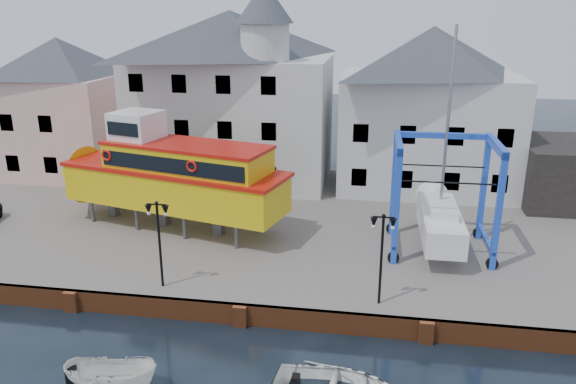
# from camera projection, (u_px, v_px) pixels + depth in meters

# --- Properties ---
(ground) EXTENTS (140.00, 140.00, 0.00)m
(ground) POSITION_uv_depth(u_px,v_px,m) (241.00, 325.00, 24.84)
(ground) COLOR black
(ground) RESTS_ON ground
(hardstanding) EXTENTS (44.00, 22.00, 1.00)m
(hardstanding) POSITION_uv_depth(u_px,v_px,m) (282.00, 224.00, 34.99)
(hardstanding) COLOR slate
(hardstanding) RESTS_ON ground
(quay_wall) EXTENTS (44.00, 0.47, 1.00)m
(quay_wall) POSITION_uv_depth(u_px,v_px,m) (241.00, 314.00, 24.78)
(quay_wall) COLOR brown
(quay_wall) RESTS_ON ground
(building_pink) EXTENTS (8.00, 7.00, 10.30)m
(building_pink) POSITION_uv_depth(u_px,v_px,m) (64.00, 108.00, 42.50)
(building_pink) COLOR #DDA397
(building_pink) RESTS_ON hardstanding
(building_white_main) EXTENTS (14.00, 8.30, 14.00)m
(building_white_main) POSITION_uv_depth(u_px,v_px,m) (233.00, 95.00, 40.50)
(building_white_main) COLOR silver
(building_white_main) RESTS_ON hardstanding
(building_white_right) EXTENTS (12.00, 8.00, 11.20)m
(building_white_right) POSITION_uv_depth(u_px,v_px,m) (428.00, 109.00, 39.20)
(building_white_right) COLOR silver
(building_white_right) RESTS_ON hardstanding
(lamp_post_left) EXTENTS (1.12, 0.32, 4.20)m
(lamp_post_left) POSITION_uv_depth(u_px,v_px,m) (158.00, 223.00, 25.26)
(lamp_post_left) COLOR black
(lamp_post_left) RESTS_ON hardstanding
(lamp_post_right) EXTENTS (1.12, 0.32, 4.20)m
(lamp_post_right) POSITION_uv_depth(u_px,v_px,m) (383.00, 237.00, 23.74)
(lamp_post_right) COLOR black
(lamp_post_right) RESTS_ON hardstanding
(tour_boat) EXTENTS (15.85, 7.42, 6.72)m
(tour_boat) POSITION_uv_depth(u_px,v_px,m) (161.00, 174.00, 32.62)
(tour_boat) COLOR #59595E
(tour_boat) RESTS_ON hardstanding
(travel_lift) EXTENTS (5.48, 7.72, 11.62)m
(travel_lift) POSITION_uv_depth(u_px,v_px,m) (439.00, 211.00, 30.18)
(travel_lift) COLOR blue
(travel_lift) RESTS_ON hardstanding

